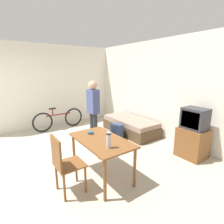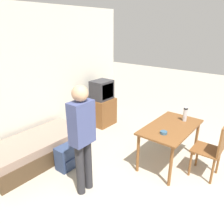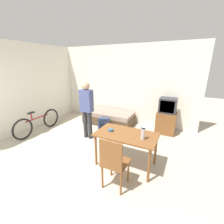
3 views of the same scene
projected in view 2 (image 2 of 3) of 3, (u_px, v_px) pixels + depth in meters
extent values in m
cube|color=silver|center=(18.00, 83.00, 3.96)|extent=(5.48, 0.06, 2.70)
cube|color=#4C3823|center=(37.00, 152.00, 4.01)|extent=(1.77, 0.83, 0.31)
cube|color=gray|center=(36.00, 141.00, 3.93)|extent=(1.72, 0.81, 0.14)
cube|color=brown|center=(102.00, 112.00, 5.42)|extent=(0.56, 0.50, 0.66)
cube|color=#2D2D33|center=(102.00, 90.00, 5.21)|extent=(0.49, 0.39, 0.45)
cube|color=black|center=(108.00, 91.00, 5.10)|extent=(0.40, 0.01, 0.35)
cube|color=brown|center=(171.00, 127.00, 3.72)|extent=(1.23, 0.70, 0.03)
cylinder|color=brown|center=(171.00, 166.00, 3.28)|extent=(0.05, 0.05, 0.69)
cylinder|color=brown|center=(196.00, 139.00, 4.08)|extent=(0.05, 0.05, 0.69)
cylinder|color=brown|center=(138.00, 153.00, 3.61)|extent=(0.05, 0.05, 0.69)
cylinder|color=brown|center=(168.00, 130.00, 4.42)|extent=(0.05, 0.05, 0.69)
cube|color=brown|center=(207.00, 150.00, 3.49)|extent=(0.43, 0.43, 0.02)
cube|color=brown|center=(223.00, 139.00, 3.28)|extent=(0.39, 0.03, 0.49)
cylinder|color=brown|center=(197.00, 154.00, 3.80)|extent=(0.04, 0.04, 0.46)
cylinder|color=brown|center=(190.00, 163.00, 3.55)|extent=(0.04, 0.04, 0.46)
cylinder|color=brown|center=(218.00, 161.00, 3.60)|extent=(0.04, 0.04, 0.46)
cylinder|color=brown|center=(212.00, 172.00, 3.35)|extent=(0.04, 0.04, 0.46)
cylinder|color=#28282D|center=(80.00, 170.00, 3.11)|extent=(0.12, 0.12, 0.81)
cylinder|color=#28282D|center=(88.00, 165.00, 3.23)|extent=(0.12, 0.12, 0.81)
cube|color=#424C7F|center=(82.00, 123.00, 2.91)|extent=(0.34, 0.20, 0.60)
sphere|color=tan|center=(80.00, 93.00, 2.76)|extent=(0.22, 0.22, 0.22)
cylinder|color=#B7B7BC|center=(185.00, 114.00, 3.87)|extent=(0.07, 0.07, 0.25)
cylinder|color=black|center=(186.00, 108.00, 3.83)|extent=(0.07, 0.07, 0.03)
cylinder|color=#335670|center=(164.00, 133.00, 3.44)|extent=(0.11, 0.11, 0.05)
cube|color=navy|center=(66.00, 158.00, 3.74)|extent=(0.32, 0.24, 0.42)
cube|color=navy|center=(71.00, 164.00, 3.68)|extent=(0.22, 0.03, 0.15)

